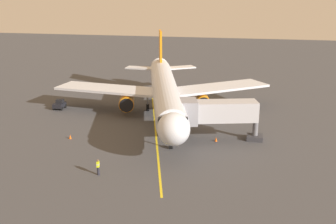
# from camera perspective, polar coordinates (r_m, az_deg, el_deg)

# --- Properties ---
(ground_plane) EXTENTS (220.00, 220.00, 0.00)m
(ground_plane) POSITION_cam_1_polar(r_m,az_deg,el_deg) (64.01, 0.49, -0.13)
(ground_plane) COLOR #424244
(apron_lead_in_line) EXTENTS (11.10, 38.56, 0.01)m
(apron_lead_in_line) POSITION_cam_1_polar(r_m,az_deg,el_deg) (56.88, -1.77, -2.29)
(apron_lead_in_line) COLOR yellow
(apron_lead_in_line) RESTS_ON ground
(airplane) EXTENTS (33.50, 39.64, 11.50)m
(airplane) POSITION_cam_1_polar(r_m,az_deg,el_deg) (61.65, -0.45, 3.07)
(airplane) COLOR silver
(airplane) RESTS_ON ground
(jet_bridge) EXTENTS (11.44, 5.62, 5.40)m
(jet_bridge) POSITION_cam_1_polar(r_m,az_deg,el_deg) (51.43, 6.18, -0.03)
(jet_bridge) COLOR #B7B7BC
(jet_bridge) RESTS_ON ground
(ground_crew_marshaller) EXTENTS (0.31, 0.43, 1.71)m
(ground_crew_marshaller) POSITION_cam_1_polar(r_m,az_deg,el_deg) (43.14, -9.73, -7.57)
(ground_crew_marshaller) COLOR #23232D
(ground_crew_marshaller) RESTS_ON ground
(tug_near_nose) EXTENTS (1.69, 2.40, 1.50)m
(tug_near_nose) POSITION_cam_1_polar(r_m,az_deg,el_deg) (68.42, -14.91, 1.01)
(tug_near_nose) COLOR black
(tug_near_nose) RESTS_ON ground
(safety_cone_nose_left) EXTENTS (0.32, 0.32, 0.55)m
(safety_cone_nose_left) POSITION_cam_1_polar(r_m,az_deg,el_deg) (54.33, -13.49, -3.37)
(safety_cone_nose_left) COLOR #F2590F
(safety_cone_nose_left) RESTS_ON ground
(safety_cone_nose_right) EXTENTS (0.32, 0.32, 0.55)m
(safety_cone_nose_right) POSITION_cam_1_polar(r_m,az_deg,el_deg) (52.29, 6.71, -3.80)
(safety_cone_nose_right) COLOR #F2590F
(safety_cone_nose_right) RESTS_ON ground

